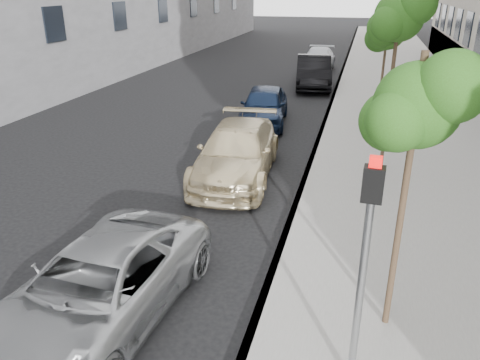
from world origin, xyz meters
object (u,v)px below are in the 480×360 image
at_px(tree_mid, 400,17).
at_px(signal_pole, 365,252).
at_px(tree_far, 388,31).
at_px(minivan, 99,287).
at_px(tree_near, 419,106).
at_px(sedan_rear, 318,59).
at_px(sedan_black, 314,72).
at_px(suv, 237,152).
at_px(sedan_blue, 264,106).

bearing_deg(tree_mid, signal_pole, -93.80).
height_order(tree_mid, tree_far, tree_mid).
relative_size(tree_mid, minivan, 1.06).
relative_size(tree_near, tree_far, 1.02).
xyz_separation_m(signal_pole, sedan_rear, (-3.11, 25.71, -1.46)).
xyz_separation_m(sedan_black, sedan_rear, (-0.30, 5.50, -0.13)).
bearing_deg(tree_near, tree_mid, 90.00).
xyz_separation_m(tree_near, signal_pole, (-0.52, -1.36, -1.49)).
height_order(tree_mid, suv, tree_mid).
distance_m(tree_mid, sedan_black, 13.27).
height_order(tree_far, minivan, tree_far).
relative_size(tree_mid, signal_pole, 1.56).
xyz_separation_m(tree_far, sedan_rear, (-3.63, 11.35, -2.79)).
bearing_deg(sedan_blue, signal_pole, -79.17).
height_order(tree_far, sedan_black, tree_far).
height_order(sedan_blue, sedan_black, sedan_black).
distance_m(minivan, sedan_blue, 12.23).
distance_m(suv, sedan_rear, 18.67).
distance_m(tree_near, tree_mid, 6.54).
bearing_deg(tree_mid, suv, -168.46).
bearing_deg(suv, sedan_black, 82.45).
bearing_deg(tree_far, sedan_rear, 107.74).
bearing_deg(signal_pole, sedan_blue, 110.77).
xyz_separation_m(tree_far, minivan, (-4.50, -13.98, -2.83)).
relative_size(tree_near, sedan_black, 0.85).
bearing_deg(tree_far, suv, -118.73).
bearing_deg(sedan_rear, tree_mid, -79.08).
bearing_deg(tree_near, signal_pole, -110.98).
bearing_deg(sedan_blue, tree_mid, -53.46).
distance_m(tree_far, sedan_blue, 5.48).
bearing_deg(suv, tree_far, 56.70).
bearing_deg(tree_far, minivan, -107.86).
bearing_deg(minivan, signal_pole, -1.07).
relative_size(tree_near, minivan, 0.90).
relative_size(tree_near, sedan_rear, 0.90).
relative_size(tree_near, tree_mid, 0.85).
xyz_separation_m(tree_near, sedan_black, (-3.33, 18.85, -2.82)).
bearing_deg(sedan_rear, signal_pole, -83.69).
bearing_deg(tree_near, minivan, -167.73).
bearing_deg(tree_near, sedan_rear, 98.48).
bearing_deg(sedan_black, tree_near, -87.16).
bearing_deg(signal_pole, suv, 120.02).
height_order(suv, sedan_rear, suv).
xyz_separation_m(sedan_blue, sedan_rear, (0.77, 13.09, -0.04)).
distance_m(signal_pole, sedan_blue, 13.28).
xyz_separation_m(tree_near, sedan_blue, (-4.40, 11.25, -2.92)).
height_order(tree_far, suv, tree_far).
bearing_deg(sedan_rear, tree_far, -72.84).
bearing_deg(sedan_rear, sedan_black, -87.43).
bearing_deg(sedan_rear, minivan, -92.56).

